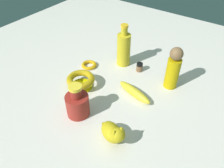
# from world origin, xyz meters

# --- Properties ---
(ground) EXTENTS (2.00, 2.00, 0.00)m
(ground) POSITION_xyz_m (0.00, 0.00, 0.00)
(ground) COLOR silver
(banana) EXTENTS (0.09, 0.19, 0.04)m
(banana) POSITION_xyz_m (0.04, -0.10, 0.02)
(banana) COLOR gold
(banana) RESTS_ON ground
(bottle_short) EXTENTS (0.09, 0.09, 0.15)m
(bottle_short) POSITION_xyz_m (-0.19, 0.03, 0.06)
(bottle_short) COLOR maroon
(bottle_short) RESTS_ON ground
(cat_figurine) EXTENTS (0.10, 0.13, 0.10)m
(cat_figurine) POSITION_xyz_m (-0.21, -0.16, 0.04)
(cat_figurine) COLOR gold
(cat_figurine) RESTS_ON ground
(bowl) EXTENTS (0.13, 0.13, 0.06)m
(bowl) POSITION_xyz_m (-0.06, 0.14, 0.04)
(bowl) COLOR #DDD208
(bowl) RESTS_ON ground
(nail_polish_jar) EXTENTS (0.03, 0.03, 0.04)m
(nail_polish_jar) POSITION_xyz_m (0.21, -0.02, 0.02)
(nail_polish_jar) COLOR brown
(nail_polish_jar) RESTS_ON ground
(bottle_tall) EXTENTS (0.07, 0.07, 0.22)m
(bottle_tall) POSITION_xyz_m (0.22, 0.08, 0.09)
(bottle_tall) COLOR gold
(bottle_tall) RESTS_ON ground
(bangle) EXTENTS (0.08, 0.08, 0.02)m
(bangle) POSITION_xyz_m (0.09, 0.21, 0.01)
(bangle) COLOR gold
(bangle) RESTS_ON ground
(person_figure_adult) EXTENTS (0.08, 0.08, 0.21)m
(person_figure_adult) POSITION_xyz_m (0.19, -0.20, 0.10)
(person_figure_adult) COLOR #C3A309
(person_figure_adult) RESTS_ON ground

